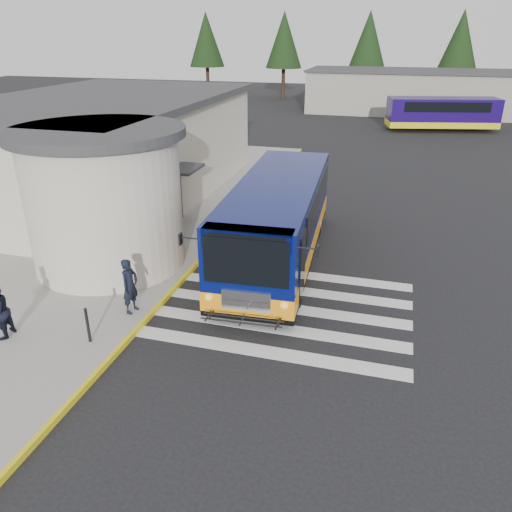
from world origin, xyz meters
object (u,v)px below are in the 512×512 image
(pedestrian_a, at_px, (130,286))
(transit_bus, at_px, (277,224))
(far_bus_a, at_px, (442,112))
(bollard, at_px, (88,325))

(pedestrian_a, bearing_deg, transit_bus, -23.93)
(pedestrian_a, bearing_deg, far_bus_a, -8.44)
(bollard, bearing_deg, far_bus_a, 73.40)
(transit_bus, relative_size, far_bus_a, 1.15)
(transit_bus, distance_m, bollard, 7.71)
(pedestrian_a, xyz_separation_m, bollard, (-0.33, -1.75, -0.34))
(transit_bus, bearing_deg, bollard, -120.81)
(transit_bus, distance_m, far_bus_a, 30.33)
(transit_bus, bearing_deg, far_bus_a, 72.81)
(pedestrian_a, xyz_separation_m, far_bus_a, (10.47, 34.51, 0.51))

